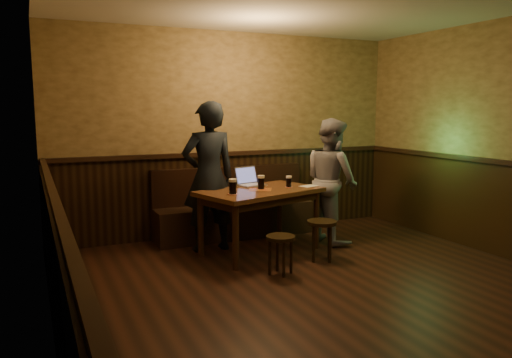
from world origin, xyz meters
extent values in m
cube|color=black|center=(0.00, 0.00, -0.01)|extent=(5.00, 6.00, 0.02)
cube|color=#9C844F|center=(0.00, 3.01, 1.40)|extent=(5.00, 0.02, 2.80)
cube|color=#9C844F|center=(-2.51, 0.00, 1.40)|extent=(0.02, 6.00, 2.80)
cube|color=black|center=(0.00, 2.98, 0.55)|extent=(4.98, 0.04, 1.10)
cube|color=black|center=(-2.48, 0.00, 0.55)|extent=(0.04, 5.98, 1.10)
cube|color=black|center=(0.00, 2.95, 1.13)|extent=(4.98, 0.06, 0.06)
cube|color=black|center=(-2.45, 0.00, 1.13)|extent=(0.06, 5.98, 0.06)
cube|color=black|center=(-0.07, 2.71, 0.23)|extent=(2.20, 0.50, 0.45)
cube|color=black|center=(-0.07, 2.91, 0.70)|extent=(2.20, 0.10, 0.50)
cube|color=#522D17|center=(-0.07, 1.88, 0.76)|extent=(1.64, 1.21, 0.05)
cube|color=#321D0D|center=(-0.07, 1.88, 0.68)|extent=(1.48, 1.06, 0.08)
cube|color=maroon|center=(-0.07, 1.88, 0.79)|extent=(0.37, 0.37, 0.00)
cylinder|color=#321D0D|center=(-0.60, 1.38, 0.37)|extent=(0.07, 0.07, 0.73)
cylinder|color=#321D0D|center=(-0.78, 2.02, 0.37)|extent=(0.07, 0.07, 0.73)
cylinder|color=#321D0D|center=(0.65, 1.74, 0.37)|extent=(0.07, 0.07, 0.73)
cylinder|color=#321D0D|center=(0.46, 2.38, 0.37)|extent=(0.07, 0.07, 0.73)
cylinder|color=black|center=(-0.22, 1.05, 0.40)|extent=(0.36, 0.36, 0.04)
cylinder|color=black|center=(-0.10, 1.02, 0.20)|extent=(0.03, 0.03, 0.40)
cylinder|color=black|center=(-0.20, 1.16, 0.20)|extent=(0.03, 0.03, 0.40)
cylinder|color=black|center=(-0.33, 1.07, 0.20)|extent=(0.03, 0.03, 0.40)
cylinder|color=black|center=(-0.24, 0.93, 0.20)|extent=(0.03, 0.03, 0.40)
cylinder|color=black|center=(0.45, 1.29, 0.45)|extent=(0.42, 0.42, 0.04)
cylinder|color=black|center=(0.57, 1.32, 0.22)|extent=(0.04, 0.04, 0.45)
cylinder|color=black|center=(0.41, 1.42, 0.22)|extent=(0.04, 0.04, 0.45)
cylinder|color=black|center=(0.32, 1.26, 0.22)|extent=(0.04, 0.04, 0.45)
cylinder|color=black|center=(0.48, 1.16, 0.22)|extent=(0.04, 0.04, 0.45)
cylinder|color=#AB2915|center=(-0.49, 1.71, 0.78)|extent=(0.12, 0.12, 0.00)
cylinder|color=silver|center=(-0.49, 1.71, 0.79)|extent=(0.10, 0.10, 0.00)
cylinder|color=black|center=(-0.49, 1.71, 0.86)|extent=(0.08, 0.08, 0.14)
cylinder|color=beige|center=(-0.49, 1.71, 0.95)|extent=(0.09, 0.09, 0.03)
cylinder|color=#AB2915|center=(-0.05, 1.89, 0.78)|extent=(0.11, 0.11, 0.00)
cylinder|color=silver|center=(-0.05, 1.89, 0.79)|extent=(0.09, 0.09, 0.00)
cylinder|color=black|center=(-0.05, 1.89, 0.86)|extent=(0.08, 0.08, 0.13)
cylinder|color=beige|center=(-0.05, 1.89, 0.94)|extent=(0.09, 0.09, 0.03)
cylinder|color=#AB2915|center=(0.33, 1.89, 0.78)|extent=(0.09, 0.09, 0.00)
cylinder|color=silver|center=(0.33, 1.89, 0.79)|extent=(0.08, 0.08, 0.00)
cylinder|color=black|center=(0.33, 1.89, 0.85)|extent=(0.07, 0.07, 0.11)
cylinder|color=beige|center=(0.33, 1.89, 0.91)|extent=(0.07, 0.07, 0.03)
cube|color=silver|center=(-0.04, 2.18, 0.79)|extent=(0.38, 0.31, 0.02)
cube|color=#B2B2B7|center=(-0.04, 2.18, 0.80)|extent=(0.34, 0.26, 0.00)
cube|color=silver|center=(-0.08, 2.30, 0.91)|extent=(0.34, 0.16, 0.22)
cube|color=#5D65AE|center=(-0.07, 2.29, 0.91)|extent=(0.30, 0.13, 0.19)
cube|color=silver|center=(0.60, 1.86, 0.78)|extent=(0.26, 0.21, 0.00)
imported|color=black|center=(-0.60, 2.24, 0.92)|extent=(0.67, 0.44, 1.85)
imported|color=gray|center=(1.01, 1.97, 0.82)|extent=(0.63, 0.80, 1.63)
camera|label=1|loc=(-2.59, -3.52, 1.76)|focal=35.00mm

